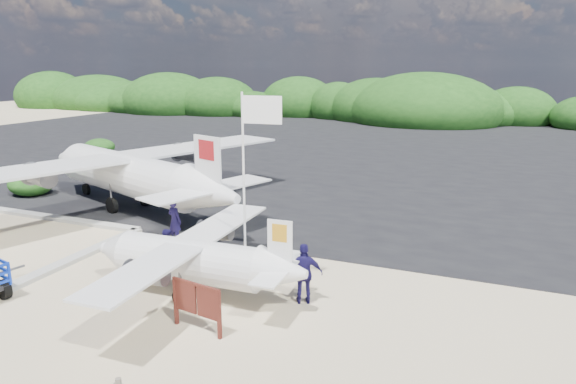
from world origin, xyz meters
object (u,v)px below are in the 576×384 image
flagpole (246,286)px  aircraft_small (248,137)px  crew_a (175,221)px  crew_c (304,274)px  signboard (198,331)px  crew_b (167,250)px

flagpole → aircraft_small: size_ratio=0.84×
crew_a → crew_c: crew_c is taller
crew_c → crew_a: bearing=-49.4°
signboard → aircraft_small: bearing=124.2°
flagpole → crew_b: 3.17m
flagpole → signboard: 3.06m
flagpole → crew_c: bearing=-9.7°
signboard → crew_b: bearing=144.9°
signboard → crew_b: crew_b is taller
flagpole → signboard: flagpole is taller
flagpole → aircraft_small: 35.04m
flagpole → signboard: bearing=-88.1°
signboard → crew_a: size_ratio=0.96×
crew_b → aircraft_small: bearing=-79.3°
flagpole → crew_a: (-4.57, 2.74, 0.90)m
signboard → crew_c: crew_c is taller
flagpole → crew_b: flagpole is taller
flagpole → crew_a: bearing=149.0°
crew_b → aircraft_small: 33.70m
flagpole → crew_c: flagpole is taller
crew_a → crew_b: 3.05m
flagpole → crew_c: 2.38m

